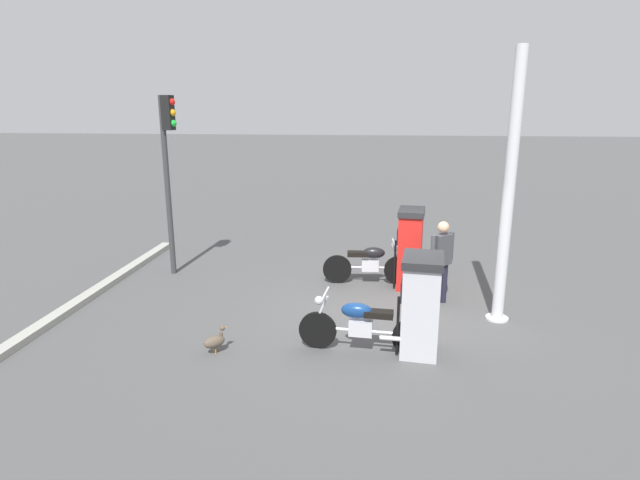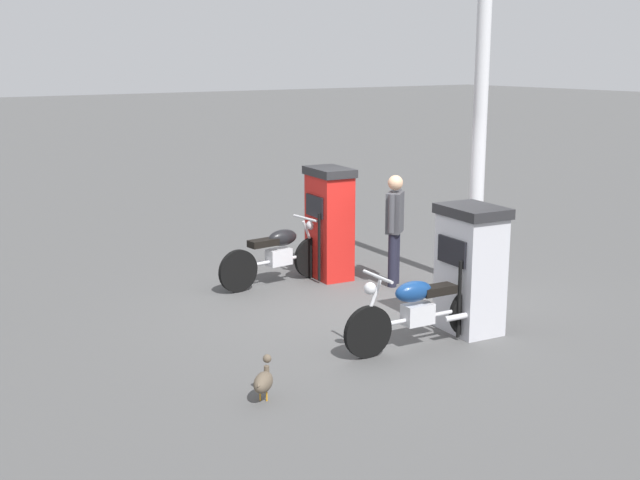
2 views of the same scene
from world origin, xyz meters
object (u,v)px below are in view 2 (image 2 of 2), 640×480
motorcycle_far_pump (419,309)px  attendant_person (395,223)px  fuel_pump_near (329,222)px  wandering_duck (263,381)px  canopy_support_pole (479,131)px  fuel_pump_far (470,268)px  motorcycle_near_pump (278,254)px

motorcycle_far_pump → attendant_person: (-1.43, -2.21, 0.48)m
fuel_pump_near → attendant_person: 1.03m
wandering_duck → canopy_support_pole: size_ratio=0.09×
fuel_pump_far → motorcycle_near_pump: 3.23m
fuel_pump_far → canopy_support_pole: (-1.49, -1.43, 1.46)m
motorcycle_near_pump → attendant_person: attendant_person is taller
motorcycle_far_pump → fuel_pump_far: bearing=-173.5°
fuel_pump_near → motorcycle_near_pump: bearing=-8.2°
fuel_pump_near → motorcycle_far_pump: fuel_pump_near is taller
fuel_pump_near → wandering_duck: size_ratio=3.93×
fuel_pump_near → wandering_duck: bearing=47.3°
motorcycle_far_pump → wandering_duck: (2.25, 0.31, -0.25)m
wandering_duck → fuel_pump_near: bearing=-132.7°
fuel_pump_near → attendant_person: fuel_pump_near is taller
wandering_duck → canopy_support_pole: bearing=-158.3°
fuel_pump_near → motorcycle_near_pump: fuel_pump_near is taller
wandering_duck → attendant_person: bearing=-145.6°
fuel_pump_far → attendant_person: bearing=-104.4°
motorcycle_near_pump → wandering_duck: size_ratio=4.52×
fuel_pump_near → fuel_pump_far: bearing=90.0°
attendant_person → canopy_support_pole: size_ratio=0.35×
fuel_pump_near → wandering_duck: 4.66m
attendant_person → motorcycle_far_pump: bearing=57.1°
fuel_pump_far → wandering_duck: 3.21m
fuel_pump_far → motorcycle_near_pump: bearing=-74.9°
motorcycle_near_pump → wandering_duck: motorcycle_near_pump is taller
motorcycle_near_pump → wandering_duck: bearing=56.8°
attendant_person → wandering_duck: attendant_person is taller
motorcycle_near_pump → canopy_support_pole: canopy_support_pole is taller
fuel_pump_near → attendant_person: (-0.54, 0.88, 0.08)m
attendant_person → canopy_support_pole: canopy_support_pole is taller
canopy_support_pole → wandering_duck: bearing=21.7°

